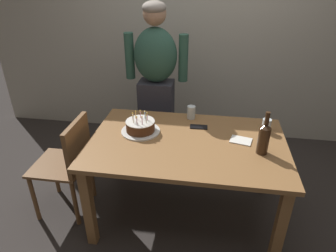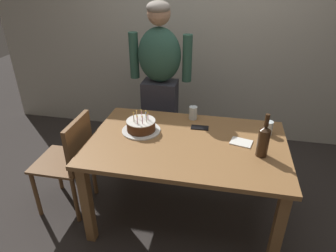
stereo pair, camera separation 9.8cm
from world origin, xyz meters
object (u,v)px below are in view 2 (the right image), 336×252
at_px(water_glass_near, 193,113).
at_px(dining_chair, 71,157).
at_px(cell_phone, 200,128).
at_px(napkin_stack, 241,142).
at_px(person_man_bearded, 160,86).
at_px(wine_bottle, 264,140).
at_px(water_glass_far, 268,128).
at_px(birthday_cake, 141,126).

height_order(water_glass_near, dining_chair, dining_chair).
bearing_deg(water_glass_near, dining_chair, -153.81).
xyz_separation_m(cell_phone, napkin_stack, (0.33, -0.17, 0.00)).
bearing_deg(cell_phone, dining_chair, -165.07).
distance_m(cell_phone, person_man_bearded, 0.72).
distance_m(wine_bottle, napkin_stack, 0.23).
relative_size(napkin_stack, dining_chair, 0.18).
height_order(water_glass_far, cell_phone, water_glass_far).
height_order(wine_bottle, cell_phone, wine_bottle).
bearing_deg(water_glass_near, napkin_stack, -38.43).
relative_size(wine_bottle, cell_phone, 2.24).
distance_m(birthday_cake, water_glass_far, 1.01).
xyz_separation_m(water_glass_near, wine_bottle, (0.55, -0.47, 0.07)).
relative_size(water_glass_far, dining_chair, 0.13).
height_order(birthday_cake, wine_bottle, wine_bottle).
distance_m(birthday_cake, cell_phone, 0.48).
xyz_separation_m(birthday_cake, dining_chair, (-0.57, -0.17, -0.27)).
bearing_deg(person_man_bearded, cell_phone, 130.39).
height_order(birthday_cake, napkin_stack, birthday_cake).
height_order(birthday_cake, water_glass_near, birthday_cake).
height_order(water_glass_near, cell_phone, water_glass_near).
xyz_separation_m(water_glass_far, napkin_stack, (-0.20, -0.18, -0.05)).
relative_size(birthday_cake, water_glass_far, 2.80).
relative_size(wine_bottle, napkin_stack, 2.05).
bearing_deg(water_glass_near, cell_phone, -63.59).
xyz_separation_m(birthday_cake, napkin_stack, (0.79, -0.02, -0.04)).
bearing_deg(water_glass_near, water_glass_far, -13.64).
xyz_separation_m(water_glass_far, dining_chair, (-1.57, -0.32, -0.28)).
bearing_deg(water_glass_far, water_glass_near, 166.36).
relative_size(water_glass_near, napkin_stack, 0.73).
bearing_deg(water_glass_near, wine_bottle, -40.73).
relative_size(napkin_stack, person_man_bearded, 0.09).
relative_size(water_glass_near, wine_bottle, 0.35).
height_order(wine_bottle, dining_chair, wine_bottle).
bearing_deg(person_man_bearded, birthday_cake, 90.10).
bearing_deg(birthday_cake, water_glass_far, 8.78).
bearing_deg(wine_bottle, birthday_cake, 169.79).
distance_m(water_glass_near, water_glass_far, 0.63).
bearing_deg(cell_phone, birthday_cake, -164.25).
xyz_separation_m(birthday_cake, wine_bottle, (0.93, -0.17, 0.08)).
relative_size(birthday_cake, napkin_stack, 1.98).
relative_size(water_glass_near, person_man_bearded, 0.07).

